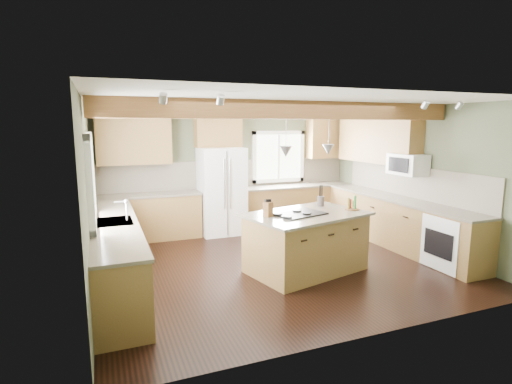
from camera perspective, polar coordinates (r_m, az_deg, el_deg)
name	(u,v)px	position (r m, az deg, el deg)	size (l,w,h in m)	color
floor	(276,263)	(6.73, 2.94, -10.05)	(5.60, 5.60, 0.00)	black
ceiling	(278,103)	(6.35, 3.14, 12.63)	(5.60, 5.60, 0.00)	silver
wall_back	(230,170)	(8.73, -3.79, 3.22)	(5.60, 5.60, 0.00)	#4E553C
wall_left	(89,197)	(5.85, -22.79, -0.61)	(5.00, 5.00, 0.00)	#4E553C
wall_right	(414,177)	(7.98, 21.66, 1.98)	(5.00, 5.00, 0.00)	#4E553C
ceiling_beam	(292,110)	(5.91, 5.14, 11.58)	(5.55, 0.26, 0.26)	brown
soffit_trim	(230,111)	(8.59, -3.67, 11.41)	(5.55, 0.20, 0.10)	brown
backsplash_back	(230,174)	(8.73, -3.75, 2.63)	(5.58, 0.03, 0.58)	brown
backsplash_right	(411,182)	(8.02, 21.30, 1.39)	(0.03, 3.70, 0.58)	brown
base_cab_back_left	(149,218)	(8.22, -15.07, -3.57)	(2.02, 0.60, 0.88)	brown
counter_back_left	(148,195)	(8.13, -15.21, -0.41)	(2.06, 0.64, 0.04)	#453E32
base_cab_back_right	(296,206)	(9.16, 5.77, -1.96)	(2.62, 0.60, 0.88)	brown
counter_back_right	(297,186)	(9.08, 5.82, 0.89)	(2.66, 0.64, 0.04)	#453E32
base_cab_left	(116,254)	(6.10, -19.41, -8.34)	(0.60, 3.70, 0.88)	brown
counter_left	(114,223)	(5.98, -19.65, -4.13)	(0.64, 3.74, 0.04)	#453E32
base_cab_right	(397,223)	(7.97, 19.45, -4.19)	(0.60, 3.70, 0.88)	brown
counter_right	(398,199)	(7.88, 19.64, -0.93)	(0.64, 3.74, 0.04)	#453E32
upper_cab_back_left	(134,141)	(8.13, -17.04, 6.96)	(1.40, 0.35, 0.90)	brown
upper_cab_over_fridge	(218,130)	(8.43, -5.45, 8.77)	(0.96, 0.35, 0.70)	brown
upper_cab_right	(377,140)	(8.50, 16.90, 7.06)	(0.35, 2.20, 0.90)	brown
upper_cab_back_corner	(326,139)	(9.49, 9.97, 7.54)	(0.90, 0.35, 0.90)	brown
window_left	(89,178)	(5.86, -22.74, 1.89)	(0.04, 1.60, 1.05)	white
window_back	(278,157)	(9.10, 3.17, 5.07)	(1.10, 0.04, 1.00)	white
sink	(114,222)	(5.97, -19.66, -4.09)	(0.50, 0.65, 0.03)	#262628
faucet	(127,211)	(5.95, -18.00, -2.62)	(0.02, 0.02, 0.28)	#B2B2B7
dishwasher	(122,289)	(4.87, -18.65, -12.96)	(0.60, 0.60, 0.84)	white
oven	(453,242)	(7.07, 26.30, -6.43)	(0.60, 0.72, 0.84)	white
microwave	(408,164)	(7.77, 20.83, 3.70)	(0.40, 0.70, 0.38)	white
pendant_left	(286,152)	(5.76, 4.28, 5.78)	(0.18, 0.18, 0.16)	#B2B2B7
pendant_right	(328,150)	(6.34, 10.28, 5.99)	(0.18, 0.18, 0.16)	#B2B2B7
refrigerator	(222,191)	(8.34, -4.93, 0.14)	(0.90, 0.74, 1.80)	white
island	(306,243)	(6.30, 7.14, -7.29)	(1.71, 1.05, 0.88)	brown
island_top	(307,214)	(6.18, 7.23, -3.20)	(1.82, 1.16, 0.04)	#453E32
cooktop	(300,214)	(6.08, 6.24, -3.10)	(0.74, 0.49, 0.02)	black
knife_block	(268,209)	(5.88, 1.73, -2.50)	(0.13, 0.10, 0.22)	brown
utensil_crock	(321,201)	(6.76, 9.23, -1.28)	(0.12, 0.12, 0.16)	#493E3A
bottle_tray	(352,203)	(6.56, 13.58, -1.53)	(0.23, 0.23, 0.21)	brown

